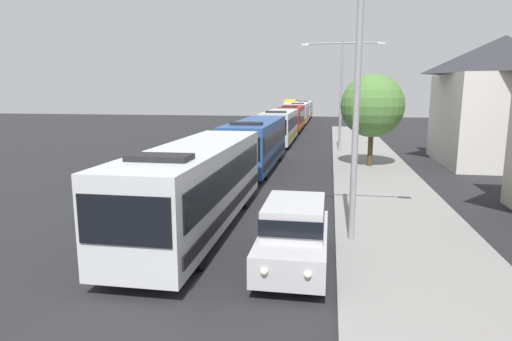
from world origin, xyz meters
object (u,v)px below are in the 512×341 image
object	(u,v)px
roadside_tree	(372,106)
streetlamp_mid	(341,84)
streetlamp_near	(358,72)
bus_middle	(280,126)
bus_tail_end	(304,109)
bus_fourth_in_line	(292,117)
white_suv	(294,232)
bus_second_in_line	(257,142)
bus_rear	(299,112)
bus_lead	(197,183)
box_truck_oncoming	(291,107)

from	to	relation	value
roadside_tree	streetlamp_mid	bearing A→B (deg)	104.74
streetlamp_near	streetlamp_mid	world-z (taller)	streetlamp_near
bus_middle	bus_tail_end	bearing A→B (deg)	90.00
bus_middle	streetlamp_near	size ratio (longest dim) A/B	1.27
bus_middle	bus_fourth_in_line	size ratio (longest dim) A/B	1.00
white_suv	streetlamp_mid	xyz separation A→B (m)	(1.70, 23.72, 4.38)
bus_second_in_line	bus_rear	bearing A→B (deg)	90.00
bus_rear	roadside_tree	world-z (taller)	roadside_tree
bus_middle	roadside_tree	size ratio (longest dim) A/B	1.92
streetlamp_near	roadside_tree	xyz separation A→B (m)	(1.81, 14.56, -1.53)
bus_lead	roadside_tree	distance (m)	15.87
bus_fourth_in_line	streetlamp_mid	world-z (taller)	streetlamp_mid
white_suv	bus_rear	bearing A→B (deg)	93.89
bus_second_in_line	streetlamp_near	world-z (taller)	streetlamp_near
bus_middle	bus_second_in_line	bearing A→B (deg)	-90.00
box_truck_oncoming	streetlamp_mid	size ratio (longest dim) A/B	0.91
bus_tail_end	box_truck_oncoming	size ratio (longest dim) A/B	1.39
bus_lead	bus_fourth_in_line	distance (m)	38.78
bus_tail_end	roadside_tree	bearing A→B (deg)	-81.82
bus_fourth_in_line	roadside_tree	bearing A→B (deg)	-73.81
bus_lead	bus_tail_end	distance (m)	64.10
bus_second_in_line	bus_fourth_in_line	xyz separation A→B (m)	(-0.00, 26.04, -0.00)
bus_tail_end	bus_fourth_in_line	bearing A→B (deg)	-90.00
bus_tail_end	white_suv	distance (m)	67.08
bus_second_in_line	bus_fourth_in_line	distance (m)	26.04
box_truck_oncoming	streetlamp_near	distance (m)	75.21
streetlamp_mid	roadside_tree	size ratio (longest dim) A/B	1.47
bus_rear	streetlamp_mid	xyz separation A→B (m)	(5.40, -30.65, 3.73)
streetlamp_near	box_truck_oncoming	bearing A→B (deg)	96.65
bus_fourth_in_line	streetlamp_near	bearing A→B (deg)	-82.20
bus_second_in_line	streetlamp_mid	bearing A→B (deg)	56.31
bus_fourth_in_line	streetlamp_mid	size ratio (longest dim) A/B	1.31
bus_tail_end	bus_second_in_line	bearing A→B (deg)	-90.00
white_suv	streetlamp_mid	world-z (taller)	streetlamp_mid
bus_second_in_line	bus_tail_end	size ratio (longest dim) A/B	1.05
bus_second_in_line	roadside_tree	size ratio (longest dim) A/B	1.96
bus_second_in_line	bus_fourth_in_line	world-z (taller)	same
bus_lead	bus_rear	world-z (taller)	same
bus_lead	bus_middle	world-z (taller)	same
bus_fourth_in_line	bus_rear	size ratio (longest dim) A/B	1.00
bus_rear	streetlamp_near	xyz separation A→B (m)	(5.40, -52.10, 3.82)
white_suv	streetlamp_mid	distance (m)	24.18
bus_middle	bus_tail_end	distance (m)	37.98
bus_lead	streetlamp_mid	bearing A→B (deg)	75.47
white_suv	bus_lead	bearing A→B (deg)	142.08
streetlamp_mid	white_suv	bearing A→B (deg)	-94.10
box_truck_oncoming	streetlamp_near	bearing A→B (deg)	-83.35
streetlamp_mid	bus_fourth_in_line	bearing A→B (deg)	106.74
white_suv	box_truck_oncoming	size ratio (longest dim) A/B	0.58
streetlamp_near	streetlamp_mid	size ratio (longest dim) A/B	1.03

